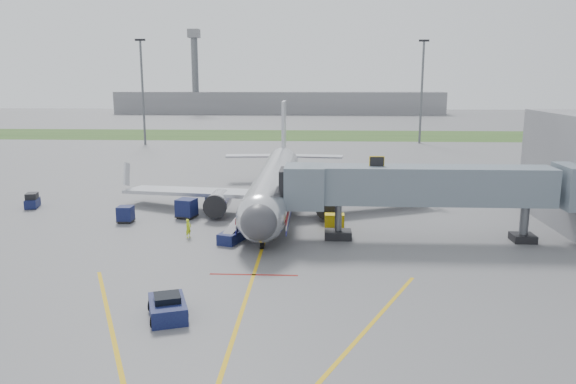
{
  "coord_description": "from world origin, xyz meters",
  "views": [
    {
      "loc": [
        4.17,
        -39.84,
        13.07
      ],
      "look_at": [
        1.69,
        8.43,
        3.2
      ],
      "focal_mm": 35.0,
      "sensor_mm": 36.0,
      "label": 1
    }
  ],
  "objects_px": {
    "baggage_tug": "(32,201)",
    "airliner": "(275,184)",
    "belt_loader": "(234,234)",
    "ramp_worker": "(188,228)",
    "pushback_tug": "(168,308)"
  },
  "relations": [
    {
      "from": "pushback_tug",
      "to": "belt_loader",
      "type": "xyz_separation_m",
      "value": [
        1.51,
        15.09,
        -0.04
      ]
    },
    {
      "from": "pushback_tug",
      "to": "belt_loader",
      "type": "distance_m",
      "value": 15.17
    },
    {
      "from": "pushback_tug",
      "to": "ramp_worker",
      "type": "height_order",
      "value": "ramp_worker"
    },
    {
      "from": "baggage_tug",
      "to": "ramp_worker",
      "type": "height_order",
      "value": "ramp_worker"
    },
    {
      "from": "baggage_tug",
      "to": "ramp_worker",
      "type": "bearing_deg",
      "value": -28.54
    },
    {
      "from": "baggage_tug",
      "to": "belt_loader",
      "type": "bearing_deg",
      "value": -25.55
    },
    {
      "from": "airliner",
      "to": "baggage_tug",
      "type": "relative_size",
      "value": 14.91
    },
    {
      "from": "airliner",
      "to": "belt_loader",
      "type": "distance_m",
      "value": 11.68
    },
    {
      "from": "airliner",
      "to": "pushback_tug",
      "type": "height_order",
      "value": "airliner"
    },
    {
      "from": "baggage_tug",
      "to": "belt_loader",
      "type": "relative_size",
      "value": 0.55
    },
    {
      "from": "baggage_tug",
      "to": "airliner",
      "type": "bearing_deg",
      "value": 1.19
    },
    {
      "from": "belt_loader",
      "to": "ramp_worker",
      "type": "height_order",
      "value": "belt_loader"
    },
    {
      "from": "belt_loader",
      "to": "ramp_worker",
      "type": "bearing_deg",
      "value": 170.41
    },
    {
      "from": "airliner",
      "to": "ramp_worker",
      "type": "xyz_separation_m",
      "value": [
        -6.42,
        -10.54,
        -1.86
      ]
    },
    {
      "from": "pushback_tug",
      "to": "airliner",
      "type": "bearing_deg",
      "value": 81.34
    }
  ]
}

